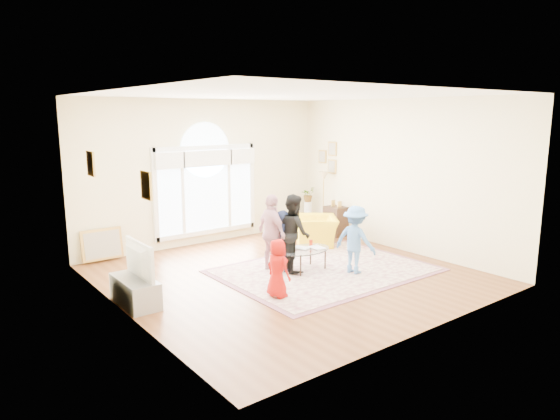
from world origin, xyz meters
TOP-DOWN VIEW (x-y plane):
  - ground at (0.00, 0.00)m, footprint 6.00×6.00m
  - room_shell at (0.01, 2.83)m, footprint 6.00×6.00m
  - area_rug at (0.70, -0.23)m, footprint 3.60×2.60m
  - rug_border at (0.70, -0.23)m, footprint 3.80×2.80m
  - tv_console at (-2.75, 0.30)m, footprint 0.45×1.00m
  - television at (-2.74, 0.30)m, footprint 0.16×0.97m
  - coffee_table at (0.40, -0.02)m, footprint 1.09×0.76m
  - armchair at (1.83, 1.28)m, footprint 1.27×1.30m
  - side_cabinet at (2.78, 1.68)m, footprint 0.40×0.50m
  - floor_lamp at (2.74, 2.09)m, footprint 0.30×0.30m
  - plant_pedestal at (2.70, 2.61)m, footprint 0.20×0.20m
  - potted_plant at (2.70, 2.61)m, footprint 0.41×0.37m
  - leaning_picture at (-2.40, 2.90)m, footprint 0.80×0.14m
  - child_red at (-0.85, -0.80)m, footprint 0.35×0.49m
  - child_navy at (0.06, 0.23)m, footprint 0.30×0.43m
  - child_black at (0.22, 0.12)m, footprint 0.74×0.83m
  - child_pink at (-0.11, 0.36)m, footprint 0.43×0.87m
  - child_blue at (1.01, -0.67)m, footprint 0.64×0.89m

SIDE VIEW (x-z plane):
  - ground at x=0.00m, z-range 0.00..0.00m
  - leaning_picture at x=-2.40m, z-range -0.31..0.31m
  - rug_border at x=0.70m, z-range 0.00..0.01m
  - area_rug at x=0.70m, z-range 0.00..0.02m
  - tv_console at x=-2.75m, z-range 0.00..0.42m
  - armchair at x=1.83m, z-range 0.00..0.64m
  - side_cabinet at x=2.78m, z-range 0.00..0.70m
  - plant_pedestal at x=2.70m, z-range 0.00..0.70m
  - coffee_table at x=0.40m, z-range 0.13..0.67m
  - child_red at x=-0.85m, z-range 0.02..0.96m
  - child_navy at x=0.06m, z-range 0.02..1.16m
  - child_blue at x=1.01m, z-range 0.02..1.26m
  - television at x=-2.74m, z-range 0.42..0.98m
  - child_pink at x=-0.11m, z-range 0.02..1.45m
  - child_black at x=0.22m, z-range 0.02..1.45m
  - potted_plant at x=2.70m, z-range 0.70..1.08m
  - floor_lamp at x=2.74m, z-range 0.53..2.04m
  - room_shell at x=0.01m, z-range -1.43..4.57m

